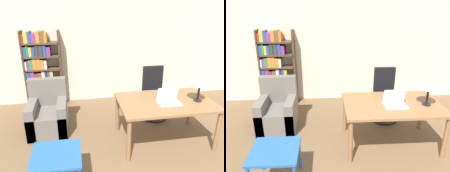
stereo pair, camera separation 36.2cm
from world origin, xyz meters
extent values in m
cube|color=beige|center=(0.00, 4.53, 1.35)|extent=(8.00, 0.06, 2.70)
cube|color=olive|center=(0.44, 2.49, 0.74)|extent=(1.59, 1.01, 0.04)
cylinder|color=olive|center=(-0.29, 2.05, 0.36)|extent=(0.07, 0.07, 0.72)
cylinder|color=olive|center=(1.18, 2.05, 0.36)|extent=(0.07, 0.07, 0.72)
cylinder|color=olive|center=(-0.29, 2.94, 0.36)|extent=(0.07, 0.07, 0.72)
cylinder|color=olive|center=(1.18, 2.94, 0.36)|extent=(0.07, 0.07, 0.72)
cube|color=silver|center=(0.46, 2.39, 0.77)|extent=(0.36, 0.25, 0.02)
cube|color=silver|center=(0.46, 2.48, 0.90)|extent=(0.36, 0.08, 0.24)
cube|color=#19233D|center=(0.46, 2.48, 0.90)|extent=(0.32, 0.06, 0.21)
cylinder|color=black|center=(0.98, 2.41, 0.77)|extent=(0.14, 0.14, 0.01)
cylinder|color=black|center=(0.98, 2.41, 0.91)|extent=(0.04, 0.04, 0.27)
cone|color=#C6B793|center=(0.98, 2.41, 1.13)|extent=(0.31, 0.31, 0.15)
cylinder|color=black|center=(0.58, 3.33, 0.02)|extent=(0.56, 0.56, 0.04)
cylinder|color=#262626|center=(0.58, 3.33, 0.21)|extent=(0.06, 0.06, 0.34)
cube|color=black|center=(0.58, 3.33, 0.43)|extent=(0.45, 0.45, 0.10)
cube|color=black|center=(0.58, 3.52, 0.78)|extent=(0.43, 0.08, 0.60)
cube|color=#2356A3|center=(-1.32, 1.69, 0.52)|extent=(0.62, 0.59, 0.04)
cylinder|color=#2356A3|center=(-1.59, 1.96, 0.25)|extent=(0.04, 0.04, 0.50)
cylinder|color=#2356A3|center=(-1.05, 1.96, 0.25)|extent=(0.04, 0.04, 0.50)
cube|color=#66605B|center=(-1.58, 3.14, 0.21)|extent=(0.70, 0.75, 0.43)
cube|color=#66605B|center=(-1.58, 3.43, 0.70)|extent=(0.70, 0.16, 0.54)
cube|color=#66605B|center=(-1.85, 3.14, 0.31)|extent=(0.16, 0.75, 0.62)
cube|color=#66605B|center=(-1.31, 3.14, 0.31)|extent=(0.16, 0.75, 0.62)
cube|color=#4C3828|center=(-2.14, 4.34, 0.88)|extent=(0.04, 0.28, 1.76)
cube|color=#4C3828|center=(-1.35, 4.34, 0.88)|extent=(0.04, 0.28, 1.76)
cube|color=#4C3828|center=(-1.75, 4.34, 0.02)|extent=(0.79, 0.28, 0.04)
cube|color=orange|center=(-2.10, 4.34, 0.16)|extent=(0.05, 0.24, 0.24)
cube|color=#B72D28|center=(-2.03, 4.34, 0.15)|extent=(0.06, 0.24, 0.22)
cube|color=brown|center=(-1.96, 4.34, 0.14)|extent=(0.08, 0.24, 0.21)
cube|color=brown|center=(-1.88, 4.34, 0.16)|extent=(0.06, 0.24, 0.24)
cube|color=brown|center=(-1.82, 4.34, 0.16)|extent=(0.05, 0.24, 0.24)
cube|color=#2D7F47|center=(-1.76, 4.34, 0.13)|extent=(0.06, 0.24, 0.20)
cube|color=#7F338C|center=(-1.70, 4.34, 0.13)|extent=(0.07, 0.24, 0.18)
cube|color=#2D7F47|center=(-1.63, 4.34, 0.14)|extent=(0.06, 0.24, 0.20)
cube|color=gold|center=(-1.57, 4.34, 0.16)|extent=(0.04, 0.24, 0.24)
cube|color=#4C3828|center=(-1.75, 4.34, 0.31)|extent=(0.79, 0.28, 0.04)
cube|color=orange|center=(-2.08, 4.34, 0.43)|extent=(0.09, 0.24, 0.19)
cube|color=gold|center=(-1.99, 4.34, 0.42)|extent=(0.08, 0.24, 0.18)
cube|color=#B72D28|center=(-1.92, 4.34, 0.45)|extent=(0.06, 0.24, 0.24)
cube|color=orange|center=(-1.85, 4.34, 0.43)|extent=(0.06, 0.24, 0.20)
cube|color=#B72D28|center=(-1.79, 4.34, 0.44)|extent=(0.05, 0.24, 0.21)
cube|color=#B72D28|center=(-1.74, 4.34, 0.42)|extent=(0.05, 0.24, 0.18)
cube|color=silver|center=(-1.68, 4.34, 0.43)|extent=(0.06, 0.24, 0.20)
cube|color=#4C3828|center=(-1.75, 4.34, 0.60)|extent=(0.79, 0.28, 0.04)
cube|color=#234C99|center=(-2.08, 4.34, 0.74)|extent=(0.08, 0.24, 0.23)
cube|color=#7F338C|center=(-1.99, 4.34, 0.74)|extent=(0.09, 0.24, 0.24)
cube|color=#B72D28|center=(-1.91, 4.34, 0.72)|extent=(0.05, 0.24, 0.19)
cube|color=brown|center=(-1.84, 4.34, 0.72)|extent=(0.08, 0.24, 0.20)
cube|color=silver|center=(-1.75, 4.34, 0.74)|extent=(0.07, 0.24, 0.24)
cube|color=#333338|center=(-1.69, 4.34, 0.74)|extent=(0.04, 0.24, 0.23)
cube|color=#234C99|center=(-1.64, 4.34, 0.74)|extent=(0.05, 0.24, 0.24)
cube|color=gold|center=(-1.57, 4.34, 0.74)|extent=(0.07, 0.24, 0.23)
cube|color=#4C3828|center=(-1.75, 4.34, 0.90)|extent=(0.79, 0.28, 0.04)
cube|color=silver|center=(-2.10, 4.34, 1.01)|extent=(0.04, 0.24, 0.18)
cube|color=#7F338C|center=(-2.05, 4.34, 1.02)|extent=(0.04, 0.24, 0.20)
cube|color=#2D7F47|center=(-1.99, 4.34, 1.03)|extent=(0.08, 0.24, 0.22)
cube|color=orange|center=(-1.91, 4.34, 1.04)|extent=(0.08, 0.24, 0.24)
cube|color=orange|center=(-1.82, 4.34, 1.04)|extent=(0.08, 0.24, 0.24)
cube|color=orange|center=(-1.75, 4.34, 1.02)|extent=(0.07, 0.24, 0.21)
cube|color=silver|center=(-1.68, 4.34, 1.01)|extent=(0.06, 0.24, 0.19)
cube|color=#4C3828|center=(-1.75, 4.34, 1.19)|extent=(0.79, 0.28, 0.04)
cube|color=#234C99|center=(-2.09, 4.34, 1.32)|extent=(0.07, 0.24, 0.21)
cube|color=#2D7F47|center=(-2.03, 4.34, 1.33)|extent=(0.04, 0.24, 0.24)
cube|color=gold|center=(-1.97, 4.34, 1.31)|extent=(0.06, 0.24, 0.21)
cube|color=#234C99|center=(-1.91, 4.34, 1.31)|extent=(0.06, 0.24, 0.21)
cube|color=#333338|center=(-1.84, 4.34, 1.33)|extent=(0.07, 0.24, 0.24)
cube|color=#333338|center=(-1.75, 4.34, 1.33)|extent=(0.09, 0.24, 0.24)
cube|color=#234C99|center=(-1.67, 4.34, 1.33)|extent=(0.06, 0.24, 0.24)
cube|color=#7F338C|center=(-1.59, 4.34, 1.31)|extent=(0.08, 0.24, 0.20)
cube|color=#4C3828|center=(-1.75, 4.34, 1.49)|extent=(0.79, 0.28, 0.04)
cube|color=#B72D28|center=(-2.10, 4.34, 1.59)|extent=(0.04, 0.24, 0.18)
cube|color=gold|center=(-2.03, 4.34, 1.62)|extent=(0.08, 0.24, 0.24)
cube|color=#234C99|center=(-1.96, 4.34, 1.62)|extent=(0.06, 0.24, 0.24)
cube|color=#7F338C|center=(-1.88, 4.34, 1.60)|extent=(0.09, 0.24, 0.20)
cube|color=orange|center=(-1.79, 4.34, 1.62)|extent=(0.08, 0.24, 0.24)
cube|color=brown|center=(-1.70, 4.34, 1.62)|extent=(0.08, 0.24, 0.24)
cube|color=orange|center=(-1.62, 4.34, 1.61)|extent=(0.06, 0.24, 0.21)
camera|label=1|loc=(-1.01, -0.64, 2.30)|focal=35.00mm
camera|label=2|loc=(-0.65, -0.69, 2.30)|focal=35.00mm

